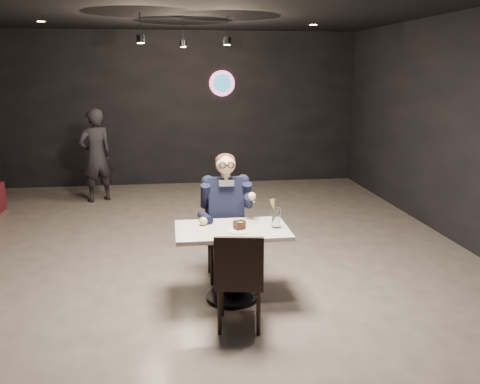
{
  "coord_description": "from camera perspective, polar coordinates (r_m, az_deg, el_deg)",
  "views": [
    {
      "loc": [
        -0.26,
        -5.71,
        2.26
      ],
      "look_at": [
        0.48,
        -0.4,
        0.97
      ],
      "focal_mm": 38.0,
      "sensor_mm": 36.0,
      "label": 1
    }
  ],
  "objects": [
    {
      "name": "floor",
      "position": [
        6.15,
        -5.01,
        -8.06
      ],
      "size": [
        9.0,
        9.0,
        0.0
      ],
      "primitive_type": "plane",
      "color": "gray",
      "rests_on": "ground"
    },
    {
      "name": "wall_sign",
      "position": [
        10.24,
        -2.03,
        12.1
      ],
      "size": [
        0.5,
        0.06,
        0.5
      ],
      "primitive_type": null,
      "color": "pink",
      "rests_on": "floor"
    },
    {
      "name": "pendant_lights",
      "position": [
        7.74,
        -6.3,
        18.08
      ],
      "size": [
        1.4,
        1.2,
        0.36
      ],
      "primitive_type": "cube",
      "color": "black",
      "rests_on": "floor"
    },
    {
      "name": "main_table",
      "position": [
        5.11,
        -0.91,
        -8.1
      ],
      "size": [
        1.1,
        0.7,
        0.75
      ],
      "primitive_type": "cube",
      "color": "silver",
      "rests_on": "floor"
    },
    {
      "name": "chair_far",
      "position": [
        5.59,
        -1.6,
        -5.22
      ],
      "size": [
        0.42,
        0.46,
        0.92
      ],
      "primitive_type": "cube",
      "color": "black",
      "rests_on": "floor"
    },
    {
      "name": "chair_near",
      "position": [
        4.57,
        -0.05,
        -9.63
      ],
      "size": [
        0.49,
        0.52,
        0.92
      ],
      "primitive_type": "cube",
      "rotation": [
        0.0,
        0.0,
        -0.17
      ],
      "color": "black",
      "rests_on": "floor"
    },
    {
      "name": "seated_man",
      "position": [
        5.51,
        -1.62,
        -2.66
      ],
      "size": [
        0.6,
        0.8,
        1.44
      ],
      "primitive_type": "cube",
      "color": "black",
      "rests_on": "floor"
    },
    {
      "name": "dessert_plate",
      "position": [
        4.89,
        -0.17,
        -4.36
      ],
      "size": [
        0.23,
        0.23,
        0.01
      ],
      "primitive_type": "cylinder",
      "color": "white",
      "rests_on": "main_table"
    },
    {
      "name": "cake_slice",
      "position": [
        4.91,
        -0.06,
        -3.75
      ],
      "size": [
        0.12,
        0.11,
        0.07
      ],
      "primitive_type": "cube",
      "rotation": [
        0.0,
        0.0,
        0.35
      ],
      "color": "black",
      "rests_on": "dessert_plate"
    },
    {
      "name": "mint_leaf",
      "position": [
        4.86,
        0.07,
        -3.4
      ],
      "size": [
        0.06,
        0.04,
        0.01
      ],
      "primitive_type": "ellipsoid",
      "color": "#2C892E",
      "rests_on": "cake_slice"
    },
    {
      "name": "sundae_glass",
      "position": [
        4.99,
        4.06,
        -2.93
      ],
      "size": [
        0.08,
        0.08,
        0.19
      ],
      "primitive_type": "cylinder",
      "color": "silver",
      "rests_on": "main_table"
    },
    {
      "name": "wafer_cone",
      "position": [
        4.91,
        3.74,
        -1.46
      ],
      "size": [
        0.07,
        0.07,
        0.12
      ],
      "primitive_type": "cone",
      "rotation": [
        0.0,
        0.0,
        0.26
      ],
      "color": "tan",
      "rests_on": "sundae_glass"
    },
    {
      "name": "passerby",
      "position": [
        9.18,
        -15.89,
        3.97
      ],
      "size": [
        0.71,
        0.63,
        1.62
      ],
      "primitive_type": "imported",
      "rotation": [
        0.0,
        0.0,
        3.67
      ],
      "color": "black",
      "rests_on": "floor"
    }
  ]
}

